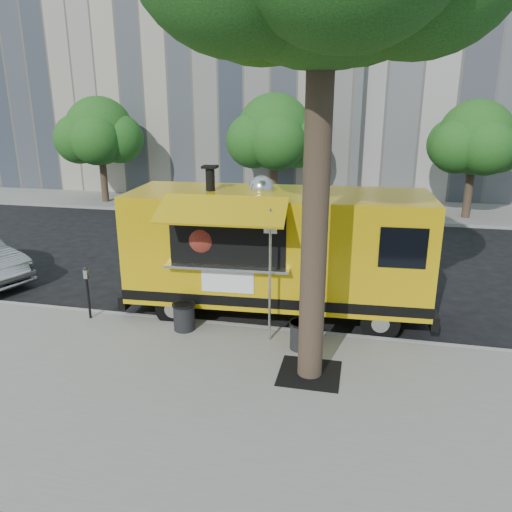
% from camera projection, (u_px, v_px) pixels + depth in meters
% --- Properties ---
extents(ground, '(120.00, 120.00, 0.00)m').
position_uv_depth(ground, '(222.00, 312.00, 13.02)').
color(ground, black).
rests_on(ground, ground).
extents(sidewalk, '(60.00, 6.00, 0.15)m').
position_uv_depth(sidewalk, '(162.00, 394.00, 9.27)').
color(sidewalk, gray).
rests_on(sidewalk, ground).
extents(curb, '(60.00, 0.14, 0.16)m').
position_uv_depth(curb, '(212.00, 325.00, 12.13)').
color(curb, '#999993').
rests_on(curb, ground).
extents(far_sidewalk, '(60.00, 5.00, 0.15)m').
position_uv_depth(far_sidewalk, '(296.00, 206.00, 25.58)').
color(far_sidewalk, gray).
rests_on(far_sidewalk, ground).
extents(tree_well, '(1.20, 1.20, 0.02)m').
position_uv_depth(tree_well, '(309.00, 373.00, 9.83)').
color(tree_well, black).
rests_on(tree_well, sidewalk).
extents(far_tree_a, '(3.42, 3.42, 5.36)m').
position_uv_depth(far_tree_a, '(100.00, 131.00, 25.41)').
color(far_tree_a, '#33261C').
rests_on(far_tree_a, far_sidewalk).
extents(far_tree_b, '(3.60, 3.60, 5.50)m').
position_uv_depth(far_tree_b, '(275.00, 132.00, 23.91)').
color(far_tree_b, '#33261C').
rests_on(far_tree_b, far_sidewalk).
extents(far_tree_c, '(3.24, 3.24, 5.21)m').
position_uv_depth(far_tree_c, '(475.00, 138.00, 21.81)').
color(far_tree_c, '#33261C').
rests_on(far_tree_c, far_sidewalk).
extents(sign_post, '(0.28, 0.06, 3.00)m').
position_uv_depth(sign_post, '(270.00, 268.00, 10.71)').
color(sign_post, silver).
rests_on(sign_post, sidewalk).
extents(parking_meter, '(0.11, 0.11, 1.33)m').
position_uv_depth(parking_meter, '(87.00, 286.00, 12.09)').
color(parking_meter, black).
rests_on(parking_meter, sidewalk).
extents(food_truck, '(7.71, 3.84, 3.76)m').
position_uv_depth(food_truck, '(276.00, 249.00, 12.36)').
color(food_truck, gold).
rests_on(food_truck, ground).
extents(trash_bin_left, '(0.51, 0.51, 0.62)m').
position_uv_depth(trash_bin_left, '(301.00, 334.00, 10.74)').
color(trash_bin_left, black).
rests_on(trash_bin_left, sidewalk).
extents(trash_bin_right, '(0.54, 0.54, 0.65)m').
position_uv_depth(trash_bin_right, '(184.00, 316.00, 11.63)').
color(trash_bin_right, black).
rests_on(trash_bin_right, sidewalk).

